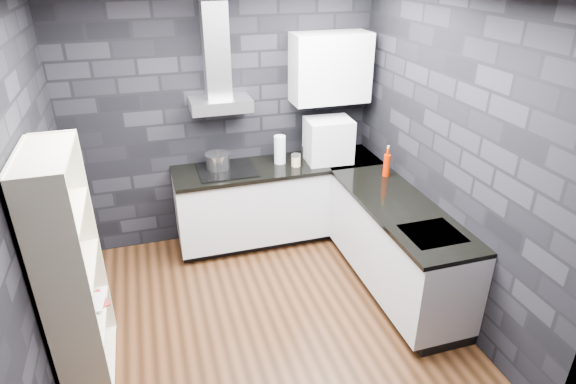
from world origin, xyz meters
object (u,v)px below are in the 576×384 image
pot (218,161)px  appliance_garage (328,141)px  bookshelf (71,271)px  utensil_crock (306,151)px  glass_vase (280,150)px  red_bottle (387,165)px  fruit_bowl (67,278)px  storage_jar (296,161)px

pot → appliance_garage: appliance_garage is taller
appliance_garage → bookshelf: (-2.46, -1.36, -0.22)m
pot → appliance_garage: 1.18m
pot → bookshelf: bookshelf is taller
utensil_crock → glass_vase: bearing=-164.6°
red_bottle → fruit_bowl: red_bottle is taller
utensil_crock → red_bottle: size_ratio=0.57×
glass_vase → appliance_garage: bearing=-9.8°
bookshelf → glass_vase: bearing=23.9°
glass_vase → bookshelf: bearing=-143.4°
appliance_garage → bookshelf: bookshelf is taller
red_bottle → bookshelf: (-2.87, -0.82, -0.11)m
pot → appliance_garage: size_ratio=0.51×
red_bottle → fruit_bowl: (-2.87, -0.96, -0.08)m
pot → red_bottle: size_ratio=1.07×
glass_vase → red_bottle: size_ratio=1.32×
pot → bookshelf: size_ratio=0.13×
pot → bookshelf: 1.97m
bookshelf → fruit_bowl: size_ratio=7.70×
storage_jar → bookshelf: bearing=-147.8°
glass_vase → storage_jar: (0.14, -0.13, -0.09)m
red_bottle → bookshelf: bookshelf is taller
pot → utensil_crock: pot is taller
glass_vase → bookshelf: bookshelf is taller
fruit_bowl → appliance_garage: bearing=31.4°
storage_jar → fruit_bowl: 2.55m
glass_vase → fruit_bowl: (-1.95, -1.59, -0.11)m
appliance_garage → glass_vase: bearing=173.4°
bookshelf → appliance_garage: bearing=16.3°
glass_vase → bookshelf: (-1.95, -1.45, -0.15)m
glass_vase → utensil_crock: size_ratio=2.32×
bookshelf → utensil_crock: bearing=21.4°
pot → appliance_garage: (1.17, -0.12, 0.14)m
utensil_crock → bookshelf: size_ratio=0.07×
red_bottle → appliance_garage: bearing=127.2°
utensil_crock → red_bottle: (0.60, -0.72, 0.05)m
pot → glass_vase: bearing=-2.5°
fruit_bowl → utensil_crock: bearing=36.5°
utensil_crock → appliance_garage: bearing=-43.2°
utensil_crock → bookshelf: bookshelf is taller
storage_jar → fruit_bowl: size_ratio=0.49×
utensil_crock → red_bottle: bearing=-50.2°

